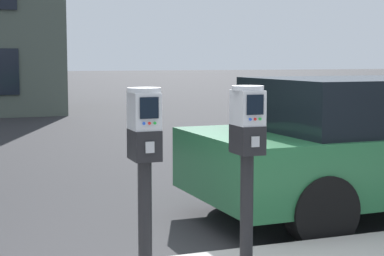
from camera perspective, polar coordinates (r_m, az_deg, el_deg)
parking_meter_near_kerb at (r=4.06m, az=-4.28°, el=-2.05°), size 0.22×0.25×1.29m
parking_meter_twin_adjacent at (r=4.31m, az=4.98°, el=-1.54°), size 0.22×0.25×1.29m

